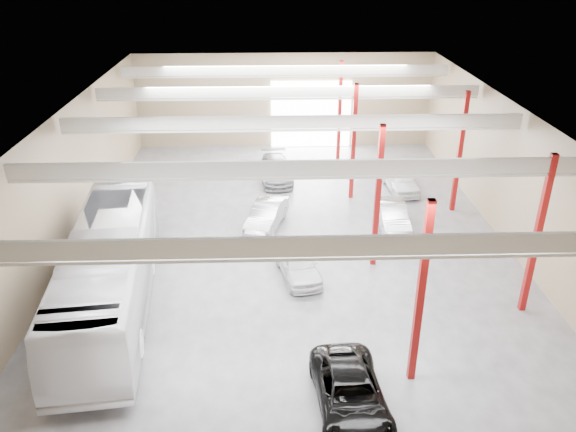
{
  "coord_description": "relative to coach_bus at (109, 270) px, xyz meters",
  "views": [
    {
      "loc": [
        -1.13,
        -25.47,
        14.01
      ],
      "look_at": [
        -0.3,
        -1.09,
        2.2
      ],
      "focal_mm": 35.0,
      "sensor_mm": 36.0,
      "label": 1
    }
  ],
  "objects": [
    {
      "name": "depot_shell",
      "position": [
        8.03,
        5.71,
        3.16
      ],
      "size": [
        22.12,
        32.12,
        7.06
      ],
      "color": "#4F4E54",
      "rests_on": "ground"
    },
    {
      "name": "coach_bus",
      "position": [
        0.0,
        0.0,
        0.0
      ],
      "size": [
        4.44,
        13.27,
        3.62
      ],
      "primitive_type": "imported",
      "rotation": [
        0.0,
        0.0,
        0.11
      ],
      "color": "white",
      "rests_on": "ground"
    },
    {
      "name": "black_sedan",
      "position": [
        9.31,
        -6.27,
        -1.14
      ],
      "size": [
        2.54,
        4.95,
        1.34
      ],
      "primitive_type": "imported",
      "rotation": [
        0.0,
        0.0,
        0.07
      ],
      "color": "black",
      "rests_on": "ground"
    },
    {
      "name": "car_row_a",
      "position": [
        7.99,
        2.23,
        -1.14
      ],
      "size": [
        2.4,
        4.19,
        1.34
      ],
      "primitive_type": "imported",
      "rotation": [
        0.0,
        0.0,
        0.22
      ],
      "color": "silver",
      "rests_on": "ground"
    },
    {
      "name": "car_row_b",
      "position": [
        6.53,
        7.43,
        -1.12
      ],
      "size": [
        2.61,
        4.43,
        1.38
      ],
      "primitive_type": "imported",
      "rotation": [
        0.0,
        0.0,
        -0.29
      ],
      "color": "#ABABB0",
      "rests_on": "ground"
    },
    {
      "name": "car_row_c",
      "position": [
        7.16,
        14.23,
        -1.11
      ],
      "size": [
        2.31,
        4.99,
        1.41
      ],
      "primitive_type": "imported",
      "rotation": [
        0.0,
        0.0,
        0.07
      ],
      "color": "gray",
      "rests_on": "ground"
    },
    {
      "name": "car_right_near",
      "position": [
        13.4,
        7.08,
        -1.13
      ],
      "size": [
        1.56,
        4.19,
        1.37
      ],
      "primitive_type": "imported",
      "rotation": [
        0.0,
        0.0,
        -0.03
      ],
      "color": "#AFAEB3",
      "rests_on": "ground"
    },
    {
      "name": "car_right_far",
      "position": [
        14.97,
        12.28,
        -1.1
      ],
      "size": [
        1.92,
        4.26,
        1.42
      ],
      "primitive_type": "imported",
      "rotation": [
        0.0,
        0.0,
        0.06
      ],
      "color": "white",
      "rests_on": "ground"
    }
  ]
}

